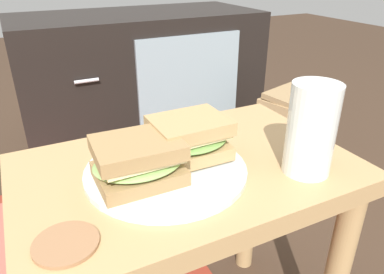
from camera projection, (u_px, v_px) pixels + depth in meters
The scene contains 8 objects.
side_table at pixel (187, 209), 0.65m from camera, with size 0.56×0.36×0.46m.
tv_cabinet at pixel (142, 84), 1.54m from camera, with size 0.96×0.46×0.58m.
plate at pixel (166, 170), 0.58m from camera, with size 0.26×0.26×0.01m, color silver.
sandwich_front at pixel (138, 161), 0.54m from camera, with size 0.14×0.11×0.07m.
sandwich_back at pixel (189, 138), 0.60m from camera, with size 0.13×0.11×0.07m.
beer_glass at pixel (311, 132), 0.56m from camera, with size 0.08×0.08×0.15m.
coaster at pixel (66, 244), 0.44m from camera, with size 0.08×0.08×0.01m, color #996B47.
paper_bag at pixel (288, 135), 1.39m from camera, with size 0.24×0.23×0.34m.
Camera 1 is at (-0.23, -0.47, 0.77)m, focal length 34.09 mm.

